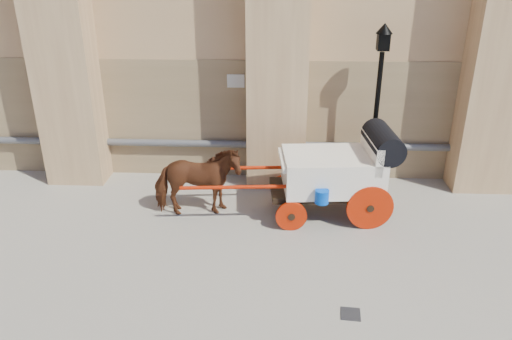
{
  "coord_description": "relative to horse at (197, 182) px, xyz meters",
  "views": [
    {
      "loc": [
        -0.95,
        -7.86,
        5.42
      ],
      "look_at": [
        -1.41,
        1.91,
        1.07
      ],
      "focal_mm": 35.0,
      "sensor_mm": 36.0,
      "label": 1
    }
  ],
  "objects": [
    {
      "name": "ground",
      "position": [
        2.69,
        -1.83,
        -0.79
      ],
      "size": [
        90.0,
        90.0,
        0.0
      ],
      "primitive_type": "plane",
      "color": "gray",
      "rests_on": "ground"
    },
    {
      "name": "horse",
      "position": [
        0.0,
        0.0,
        0.0
      ],
      "size": [
        1.99,
        1.13,
        1.59
      ],
      "primitive_type": "imported",
      "rotation": [
        0.0,
        0.0,
        1.72
      ],
      "color": "#5D2A16",
      "rests_on": "ground"
    },
    {
      "name": "carriage",
      "position": [
        3.06,
        0.18,
        0.28
      ],
      "size": [
        4.66,
        1.74,
        2.0
      ],
      "rotation": [
        0.0,
        0.0,
        0.09
      ],
      "color": "black",
      "rests_on": "ground"
    },
    {
      "name": "street_lamp",
      "position": [
        3.99,
        1.5,
        1.32
      ],
      "size": [
        0.37,
        0.37,
        3.96
      ],
      "color": "black",
      "rests_on": "ground"
    },
    {
      "name": "drain_grate_near",
      "position": [
        2.97,
        -3.2,
        -0.79
      ],
      "size": [
        0.35,
        0.35,
        0.01
      ],
      "primitive_type": "cube",
      "rotation": [
        0.0,
        0.0,
        -0.08
      ],
      "color": "black",
      "rests_on": "ground"
    }
  ]
}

